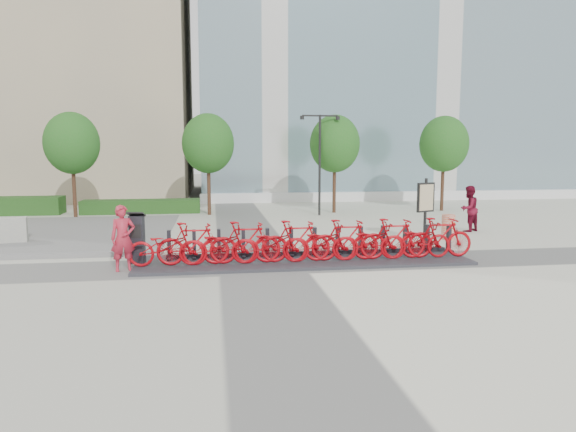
{
  "coord_description": "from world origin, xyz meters",
  "views": [
    {
      "loc": [
        -1.32,
        -14.21,
        3.21
      ],
      "look_at": [
        1.0,
        1.5,
        1.2
      ],
      "focal_mm": 32.0,
      "sensor_mm": 36.0,
      "label": 1
    }
  ],
  "objects": [
    {
      "name": "bike_10",
      "position": [
        4.6,
        -0.05,
        0.62
      ],
      "size": [
        2.05,
        0.71,
        1.08
      ],
      "primitive_type": "imported",
      "rotation": [
        0.0,
        0.0,
        1.57
      ],
      "color": "#A1050D",
      "rests_on": "dock_pad"
    },
    {
      "name": "dock_rail_posts",
      "position": [
        1.72,
        0.77,
        0.51
      ],
      "size": [
        8.74,
        0.5,
        0.85
      ],
      "primitive_type": null,
      "color": "black",
      "rests_on": "dock_pad"
    },
    {
      "name": "hedge_b",
      "position": [
        -5.0,
        13.2,
        0.35
      ],
      "size": [
        6.0,
        1.2,
        0.7
      ],
      "primitive_type": "cube",
      "color": "#183F11",
      "rests_on": "ground"
    },
    {
      "name": "construction_barrel",
      "position": [
        7.18,
        3.27,
        0.46
      ],
      "size": [
        0.49,
        0.49,
        0.92
      ],
      "primitive_type": "cylinder",
      "rotation": [
        0.0,
        0.0,
        -0.03
      ],
      "color": "#E73200",
      "rests_on": "ground"
    },
    {
      "name": "dock_pad",
      "position": [
        1.3,
        0.3,
        0.04
      ],
      "size": [
        9.6,
        2.4,
        0.08
      ],
      "primitive_type": "cube",
      "color": "#2F2F36",
      "rests_on": "ground"
    },
    {
      "name": "bike_11",
      "position": [
        5.32,
        -0.05,
        0.68
      ],
      "size": [
        1.99,
        0.56,
        1.19
      ],
      "primitive_type": "imported",
      "rotation": [
        0.0,
        0.0,
        1.57
      ],
      "color": "#A1050D",
      "rests_on": "dock_pad"
    },
    {
      "name": "kiosk",
      "position": [
        -3.43,
        0.4,
        0.79
      ],
      "size": [
        0.5,
        0.43,
        1.47
      ],
      "rotation": [
        0.0,
        0.0,
        -0.12
      ],
      "color": "black",
      "rests_on": "dock_pad"
    },
    {
      "name": "map_sign",
      "position": [
        6.09,
        2.81,
        1.5
      ],
      "size": [
        0.73,
        0.38,
        2.27
      ],
      "rotation": [
        0.0,
        0.0,
        0.38
      ],
      "color": "black",
      "rests_on": "ground"
    },
    {
      "name": "tree_3",
      "position": [
        11.0,
        12.0,
        3.59
      ],
      "size": [
        2.6,
        2.6,
        5.1
      ],
      "color": "#54311C",
      "rests_on": "ground"
    },
    {
      "name": "bike_3",
      "position": [
        -0.44,
        -0.05,
        0.68
      ],
      "size": [
        1.99,
        0.56,
        1.19
      ],
      "primitive_type": "imported",
      "rotation": [
        0.0,
        0.0,
        1.57
      ],
      "color": "#A1050D",
      "rests_on": "dock_pad"
    },
    {
      "name": "worker_red",
      "position": [
        -3.72,
        -0.13,
        0.89
      ],
      "size": [
        0.75,
        0.6,
        1.78
      ],
      "primitive_type": "imported",
      "rotation": [
        0.0,
        0.0,
        0.31
      ],
      "color": "#AF2235",
      "rests_on": "ground"
    },
    {
      "name": "glass_building",
      "position": [
        14.0,
        26.0,
        12.0
      ],
      "size": [
        32.0,
        16.0,
        24.0
      ],
      "primitive_type": "cube",
      "color": "teal",
      "rests_on": "ground"
    },
    {
      "name": "bike_4",
      "position": [
        0.28,
        -0.05,
        0.62
      ],
      "size": [
        2.05,
        0.71,
        1.08
      ],
      "primitive_type": "imported",
      "rotation": [
        0.0,
        0.0,
        1.57
      ],
      "color": "#A1050D",
      "rests_on": "dock_pad"
    },
    {
      "name": "bike_9",
      "position": [
        3.88,
        -0.05,
        0.68
      ],
      "size": [
        1.99,
        0.56,
        1.19
      ],
      "primitive_type": "imported",
      "rotation": [
        0.0,
        0.0,
        1.57
      ],
      "color": "#A1050D",
      "rests_on": "dock_pad"
    },
    {
      "name": "bike_8",
      "position": [
        3.16,
        -0.05,
        0.62
      ],
      "size": [
        2.05,
        0.71,
        1.08
      ],
      "primitive_type": "imported",
      "rotation": [
        0.0,
        0.0,
        1.57
      ],
      "color": "#A1050D",
      "rests_on": "dock_pad"
    },
    {
      "name": "ground",
      "position": [
        0.0,
        0.0,
        0.0
      ],
      "size": [
        120.0,
        120.0,
        0.0
      ],
      "primitive_type": "plane",
      "color": "beige"
    },
    {
      "name": "streetlamp",
      "position": [
        4.0,
        11.0,
        3.13
      ],
      "size": [
        2.0,
        0.2,
        5.0
      ],
      "color": "black",
      "rests_on": "ground"
    },
    {
      "name": "bike_7",
      "position": [
        2.44,
        -0.05,
        0.68
      ],
      "size": [
        1.99,
        0.56,
        1.19
      ],
      "primitive_type": "imported",
      "rotation": [
        0.0,
        0.0,
        1.57
      ],
      "color": "#A1050D",
      "rests_on": "dock_pad"
    },
    {
      "name": "tree_2",
      "position": [
        5.0,
        12.0,
        3.59
      ],
      "size": [
        2.6,
        2.6,
        5.1
      ],
      "color": "#54311C",
      "rests_on": "ground"
    },
    {
      "name": "tree_0",
      "position": [
        -8.0,
        12.0,
        3.59
      ],
      "size": [
        2.6,
        2.6,
        5.1
      ],
      "color": "#54311C",
      "rests_on": "ground"
    },
    {
      "name": "tree_1",
      "position": [
        -1.5,
        12.0,
        3.59
      ],
      "size": [
        2.6,
        2.6,
        5.1
      ],
      "color": "#54311C",
      "rests_on": "ground"
    },
    {
      "name": "bike_2",
      "position": [
        -1.16,
        -0.05,
        0.62
      ],
      "size": [
        2.05,
        0.71,
        1.08
      ],
      "primitive_type": "imported",
      "rotation": [
        0.0,
        0.0,
        1.57
      ],
      "color": "#A1050D",
      "rests_on": "dock_pad"
    },
    {
      "name": "bike_1",
      "position": [
        -1.88,
        -0.05,
        0.68
      ],
      "size": [
        1.99,
        0.56,
        1.19
      ],
      "primitive_type": "imported",
      "rotation": [
        0.0,
        0.0,
        1.57
      ],
      "color": "#A1050D",
      "rests_on": "dock_pad"
    },
    {
      "name": "bike_5",
      "position": [
        1.0,
        -0.05,
        0.68
      ],
      "size": [
        1.99,
        0.56,
        1.19
      ],
      "primitive_type": "imported",
      "rotation": [
        0.0,
        0.0,
        1.57
      ],
      "color": "#A1050D",
      "rests_on": "dock_pad"
    },
    {
      "name": "bike_6",
      "position": [
        1.72,
        -0.05,
        0.62
      ],
      "size": [
        2.05,
        0.71,
        1.08
      ],
      "primitive_type": "imported",
      "rotation": [
        0.0,
        0.0,
        1.57
      ],
      "color": "#A1050D",
      "rests_on": "dock_pad"
    },
    {
      "name": "pedestrian",
      "position": [
        8.83,
        4.93,
        0.92
      ],
      "size": [
        1.12,
        1.04,
        1.84
      ],
      "primitive_type": "imported",
      "rotation": [
        0.0,
        0.0,
        3.64
      ],
      "color": "maroon",
      "rests_on": "ground"
    },
    {
      "name": "bike_0",
      "position": [
        -2.6,
        -0.05,
        0.62
      ],
      "size": [
        2.05,
        0.71,
        1.08
      ],
      "primitive_type": "imported",
      "rotation": [
        0.0,
        0.0,
        1.57
      ],
      "color": "#A1050D",
      "rests_on": "dock_pad"
    }
  ]
}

